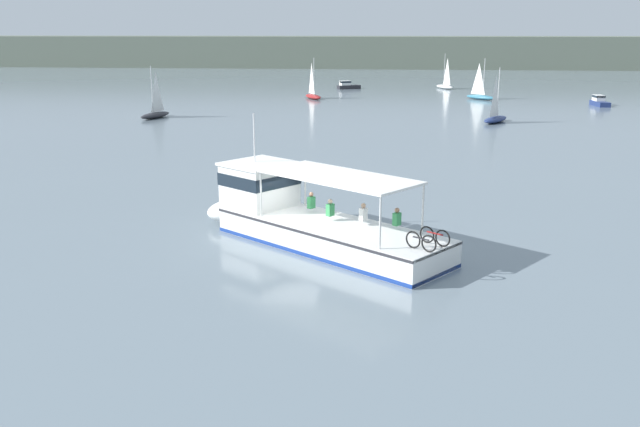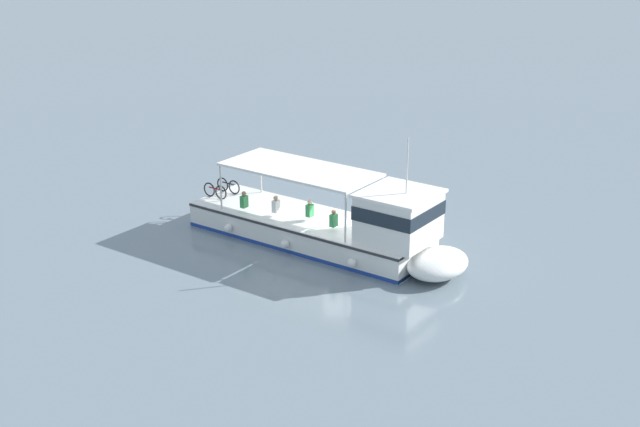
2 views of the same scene
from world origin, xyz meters
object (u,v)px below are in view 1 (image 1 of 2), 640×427
(sailboat_horizon_west, at_px, (155,113))
(motorboat_outer_anchorage, at_px, (347,85))
(sailboat_near_starboard, at_px, (313,95))
(sailboat_far_left, at_px, (445,85))
(motorboat_mid_channel, at_px, (599,101))
(ferry_main, at_px, (303,218))
(sailboat_horizon_east, at_px, (495,117))
(sailboat_off_bow, at_px, (481,95))

(sailboat_horizon_west, bearing_deg, motorboat_outer_anchorage, 65.86)
(sailboat_near_starboard, xyz_separation_m, sailboat_far_left, (18.75, 18.66, 0.00))
(motorboat_mid_channel, relative_size, motorboat_outer_anchorage, 0.98)
(ferry_main, distance_m, sailboat_near_starboard, 64.13)
(sailboat_far_left, bearing_deg, sailboat_horizon_east, -86.83)
(sailboat_near_starboard, relative_size, sailboat_horizon_east, 1.00)
(sailboat_horizon_east, relative_size, sailboat_horizon_west, 1.00)
(sailboat_far_left, xyz_separation_m, sailboat_off_bow, (3.60, -17.15, 0.00))
(sailboat_far_left, height_order, sailboat_off_bow, same)
(sailboat_horizon_east, distance_m, sailboat_off_bow, 23.87)
(ferry_main, distance_m, sailboat_horizon_east, 43.68)
(sailboat_far_left, bearing_deg, sailboat_near_starboard, -135.14)
(sailboat_off_bow, xyz_separation_m, sailboat_horizon_west, (-36.40, -23.96, 0.00))
(sailboat_horizon_west, bearing_deg, sailboat_horizon_east, 0.21)
(sailboat_horizon_west, relative_size, motorboat_outer_anchorage, 1.43)
(motorboat_mid_channel, height_order, sailboat_horizon_west, sailboat_horizon_west)
(sailboat_off_bow, relative_size, sailboat_horizon_west, 1.00)
(sailboat_near_starboard, bearing_deg, sailboat_far_left, 44.86)
(motorboat_mid_channel, bearing_deg, motorboat_outer_anchorage, 146.37)
(ferry_main, xyz_separation_m, sailboat_off_bow, (15.21, 65.24, -0.47))
(sailboat_far_left, height_order, motorboat_mid_channel, sailboat_far_left)
(sailboat_off_bow, bearing_deg, sailboat_horizon_east, -93.18)
(sailboat_horizon_east, height_order, motorboat_outer_anchorage, sailboat_horizon_east)
(sailboat_horizon_east, bearing_deg, motorboat_mid_channel, 49.61)
(sailboat_near_starboard, distance_m, motorboat_mid_channel, 36.18)
(motorboat_mid_channel, bearing_deg, ferry_main, -116.01)
(sailboat_horizon_east, xyz_separation_m, sailboat_horizon_west, (-35.07, -0.13, 0.00))
(sailboat_near_starboard, height_order, motorboat_mid_channel, sailboat_near_starboard)
(motorboat_mid_channel, distance_m, sailboat_horizon_west, 52.89)
(sailboat_near_starboard, height_order, sailboat_horizon_east, same)
(ferry_main, relative_size, motorboat_outer_anchorage, 3.17)
(sailboat_off_bow, bearing_deg, ferry_main, -103.12)
(sailboat_horizon_west, bearing_deg, sailboat_near_starboard, 57.95)
(ferry_main, bearing_deg, sailboat_horizon_west, 117.16)
(sailboat_horizon_west, bearing_deg, motorboat_mid_channel, 19.38)
(sailboat_off_bow, bearing_deg, sailboat_near_starboard, -176.12)
(sailboat_near_starboard, relative_size, sailboat_off_bow, 1.00)
(ferry_main, xyz_separation_m, sailboat_near_starboard, (-7.14, 63.73, -0.47))
(motorboat_mid_channel, xyz_separation_m, sailboat_off_bow, (-13.50, 6.40, -0.00))
(ferry_main, distance_m, motorboat_mid_channel, 65.47)
(sailboat_horizon_east, bearing_deg, sailboat_off_bow, 86.82)
(ferry_main, height_order, sailboat_horizon_east, sailboat_horizon_east)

